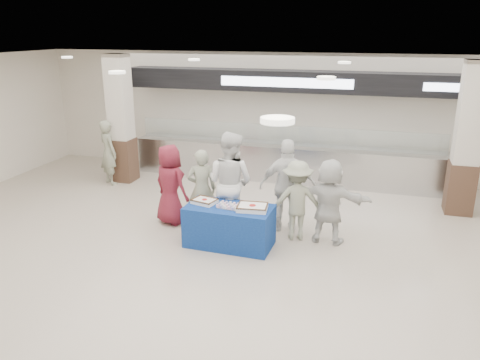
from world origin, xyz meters
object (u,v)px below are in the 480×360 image
(cupcake_tray, at_px, (230,206))
(chef_tall, at_px, (230,182))
(sheet_cake_left, at_px, (205,201))
(soldier_b, at_px, (297,200))
(soldier_a, at_px, (202,189))
(display_table, at_px, (229,226))
(civilian_maroon, at_px, (170,185))
(soldier_bg, at_px, (109,152))
(civilian_white, at_px, (329,201))
(chef_short, at_px, (288,186))
(sheet_cake_right, at_px, (252,207))

(cupcake_tray, height_order, chef_tall, chef_tall)
(sheet_cake_left, distance_m, soldier_b, 1.70)
(chef_tall, bearing_deg, soldier_a, 14.68)
(display_table, height_order, civilian_maroon, civilian_maroon)
(display_table, height_order, soldier_bg, soldier_bg)
(civilian_white, bearing_deg, soldier_b, 5.19)
(cupcake_tray, bearing_deg, chef_short, 49.64)
(display_table, bearing_deg, soldier_a, 142.11)
(soldier_b, bearing_deg, civilian_white, 165.03)
(civilian_maroon, bearing_deg, chef_short, -150.12)
(chef_tall, distance_m, soldier_b, 1.31)
(sheet_cake_right, bearing_deg, chef_tall, 132.76)
(chef_tall, relative_size, chef_short, 1.08)
(soldier_b, bearing_deg, cupcake_tray, 16.86)
(sheet_cake_right, relative_size, chef_short, 0.31)
(soldier_a, height_order, soldier_b, soldier_a)
(cupcake_tray, distance_m, civilian_white, 1.80)
(soldier_b, bearing_deg, civilian_maroon, -15.57)
(cupcake_tray, bearing_deg, civilian_maroon, 154.33)
(civilian_maroon, relative_size, soldier_b, 1.08)
(display_table, relative_size, sheet_cake_left, 3.21)
(sheet_cake_left, distance_m, cupcake_tray, 0.51)
(civilian_maroon, bearing_deg, civilian_white, -157.86)
(sheet_cake_right, distance_m, chef_tall, 0.94)
(chef_short, xyz_separation_m, soldier_b, (0.24, -0.32, -0.16))
(chef_tall, height_order, chef_short, chef_tall)
(display_table, distance_m, civilian_maroon, 1.65)
(sheet_cake_right, bearing_deg, civilian_white, 28.28)
(soldier_b, relative_size, soldier_bg, 0.92)
(chef_tall, xyz_separation_m, soldier_b, (1.29, 0.00, -0.23))
(civilian_white, bearing_deg, soldier_a, 5.19)
(sheet_cake_left, bearing_deg, chef_short, 34.12)
(chef_short, bearing_deg, soldier_b, 113.25)
(civilian_white, bearing_deg, chef_tall, 5.19)
(display_table, distance_m, chef_short, 1.40)
(sheet_cake_right, height_order, cupcake_tray, sheet_cake_right)
(cupcake_tray, bearing_deg, soldier_bg, 147.02)
(display_table, relative_size, soldier_bg, 0.95)
(civilian_maroon, relative_size, chef_tall, 0.83)
(chef_tall, bearing_deg, sheet_cake_right, 147.44)
(chef_short, relative_size, civilian_white, 1.14)
(chef_short, height_order, soldier_b, chef_short)
(chef_short, bearing_deg, display_table, 34.23)
(chef_short, bearing_deg, civilian_white, 145.07)
(sheet_cake_right, relative_size, cupcake_tray, 1.36)
(sheet_cake_right, distance_m, civilian_white, 1.43)
(sheet_cake_right, height_order, soldier_b, soldier_b)
(display_table, height_order, sheet_cake_right, sheet_cake_right)
(cupcake_tray, height_order, chef_short, chef_short)
(display_table, distance_m, civilian_white, 1.86)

